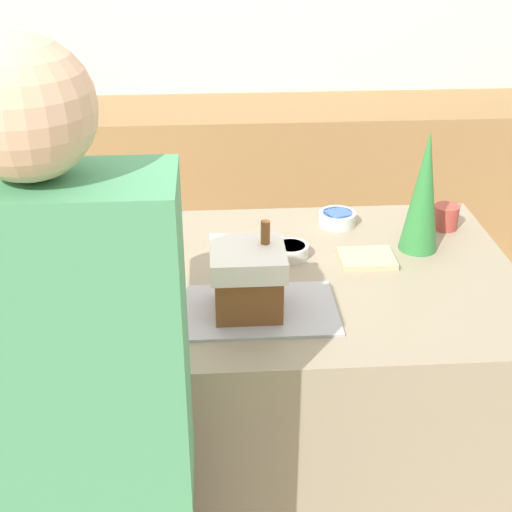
{
  "coord_description": "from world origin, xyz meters",
  "views": [
    {
      "loc": [
        -0.16,
        -1.81,
        1.97
      ],
      "look_at": [
        -0.03,
        0.0,
        1.02
      ],
      "focal_mm": 50.0,
      "sensor_mm": 36.0,
      "label": 1
    }
  ],
  "objects": [
    {
      "name": "back_cabinet_block",
      "position": [
        0.0,
        1.97,
        0.44
      ],
      "size": [
        6.0,
        0.6,
        0.89
      ],
      "color": "#9E7547",
      "rests_on": "ground_plane"
    },
    {
      "name": "cookbook",
      "position": [
        0.3,
        0.06,
        0.97
      ],
      "size": [
        0.16,
        0.13,
        0.02
      ],
      "color": "#CCB78C",
      "rests_on": "kitchen_island"
    },
    {
      "name": "candy_bowl_front_corner",
      "position": [
        -0.48,
        0.09,
        0.98
      ],
      "size": [
        0.12,
        0.12,
        0.05
      ],
      "color": "white",
      "rests_on": "kitchen_island"
    },
    {
      "name": "candy_bowl_behind_tray",
      "position": [
        -0.66,
        0.38,
        0.98
      ],
      "size": [
        0.09,
        0.09,
        0.04
      ],
      "color": "white",
      "rests_on": "kitchen_island"
    },
    {
      "name": "candy_bowl_far_left",
      "position": [
        -0.34,
        0.29,
        0.98
      ],
      "size": [
        0.1,
        0.1,
        0.04
      ],
      "color": "white",
      "rests_on": "kitchen_island"
    },
    {
      "name": "ground_plane",
      "position": [
        0.0,
        0.0,
        0.0
      ],
      "size": [
        12.0,
        12.0,
        0.0
      ],
      "primitive_type": "plane",
      "color": "#C6B28E"
    },
    {
      "name": "baking_tray",
      "position": [
        -0.07,
        -0.2,
        0.96
      ],
      "size": [
        0.47,
        0.27,
        0.01
      ],
      "color": "#B2B2BC",
      "rests_on": "kitchen_island"
    },
    {
      "name": "mug",
      "position": [
        0.61,
        0.27,
        1.0
      ],
      "size": [
        0.08,
        0.08,
        0.08
      ],
      "color": "#B24238",
      "rests_on": "kitchen_island"
    },
    {
      "name": "candy_bowl_near_tray_right",
      "position": [
        0.26,
        0.32,
        0.98
      ],
      "size": [
        0.12,
        0.12,
        0.04
      ],
      "color": "silver",
      "rests_on": "kitchen_island"
    },
    {
      "name": "candy_bowl_far_right",
      "position": [
        0.08,
        0.1,
        0.98
      ],
      "size": [
        0.11,
        0.11,
        0.04
      ],
      "color": "white",
      "rests_on": "kitchen_island"
    },
    {
      "name": "person",
      "position": [
        -0.45,
        -0.7,
        0.92
      ],
      "size": [
        0.47,
        0.58,
        1.77
      ],
      "color": "#333338",
      "rests_on": "ground_plane"
    },
    {
      "name": "gingerbread_house",
      "position": [
        -0.07,
        -0.2,
        1.06
      ],
      "size": [
        0.19,
        0.19,
        0.24
      ],
      "color": "brown",
      "rests_on": "baking_tray"
    },
    {
      "name": "wall_back",
      "position": [
        0.0,
        2.3,
        1.3
      ],
      "size": [
        8.0,
        0.05,
        2.6
      ],
      "color": "white",
      "rests_on": "ground_plane"
    },
    {
      "name": "kitchen_island",
      "position": [
        0.0,
        0.0,
        0.48
      ],
      "size": [
        1.48,
        0.93,
        0.96
      ],
      "color": "gray",
      "rests_on": "ground_plane"
    },
    {
      "name": "decorative_tree",
      "position": [
        0.48,
        0.13,
        1.15
      ],
      "size": [
        0.12,
        0.12,
        0.38
      ],
      "color": "#33843D",
      "rests_on": "kitchen_island"
    }
  ]
}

